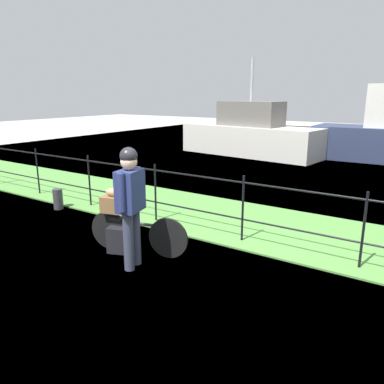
% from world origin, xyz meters
% --- Properties ---
extents(ground_plane, '(60.00, 60.00, 0.00)m').
position_xyz_m(ground_plane, '(0.00, 0.00, 0.00)').
color(ground_plane, '#B2ADA3').
extents(grass_strip, '(27.00, 2.40, 0.03)m').
position_xyz_m(grass_strip, '(0.00, 2.84, 0.01)').
color(grass_strip, '#569342').
rests_on(grass_strip, ground).
extents(harbor_water, '(30.00, 30.00, 0.00)m').
position_xyz_m(harbor_water, '(0.00, 10.08, 0.00)').
color(harbor_water, '#426684').
rests_on(harbor_water, ground).
extents(iron_fence, '(18.04, 0.04, 1.11)m').
position_xyz_m(iron_fence, '(-0.00, 1.98, 0.64)').
color(iron_fence, black).
rests_on(iron_fence, ground).
extents(bicycle_main, '(1.56, 0.43, 0.61)m').
position_xyz_m(bicycle_main, '(-1.13, 0.70, 0.32)').
color(bicycle_main, black).
rests_on(bicycle_main, ground).
extents(wooden_crate, '(0.44, 0.33, 0.25)m').
position_xyz_m(wooden_crate, '(-1.47, 0.61, 0.73)').
color(wooden_crate, brown).
rests_on(wooden_crate, bicycle_main).
extents(terrier_dog, '(0.32, 0.20, 0.18)m').
position_xyz_m(terrier_dog, '(-1.45, 0.62, 0.93)').
color(terrier_dog, tan).
rests_on(terrier_dog, wooden_crate).
extents(cyclist_person, '(0.35, 0.53, 1.68)m').
position_xyz_m(cyclist_person, '(-0.85, 0.30, 1.00)').
color(cyclist_person, '#383D51').
rests_on(cyclist_person, ground).
extents(backpack_on_paving, '(0.33, 0.27, 0.40)m').
position_xyz_m(backpack_on_paving, '(-1.38, 0.53, 0.20)').
color(backpack_on_paving, black).
rests_on(backpack_on_paving, ground).
extents(mooring_bollard, '(0.20, 0.20, 0.43)m').
position_xyz_m(mooring_bollard, '(-4.03, 1.48, 0.22)').
color(mooring_bollard, '#38383D').
rests_on(mooring_bollard, ground).
extents(moored_boat_mid, '(5.70, 2.32, 3.67)m').
position_xyz_m(moored_boat_mid, '(-3.84, 10.33, 0.78)').
color(moored_boat_mid, silver).
rests_on(moored_boat_mid, ground).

